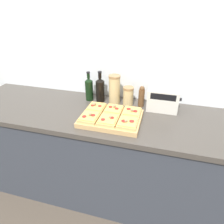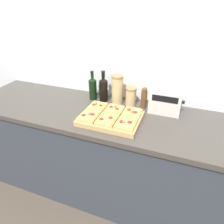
{
  "view_description": "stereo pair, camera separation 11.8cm",
  "coord_description": "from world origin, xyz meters",
  "px_view_note": "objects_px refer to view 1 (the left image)",
  "views": [
    {
      "loc": [
        0.31,
        -1.0,
        1.67
      ],
      "look_at": [
        -0.03,
        0.25,
        0.94
      ],
      "focal_mm": 32.0,
      "sensor_mm": 36.0,
      "label": 1
    },
    {
      "loc": [
        0.42,
        -0.96,
        1.67
      ],
      "look_at": [
        -0.03,
        0.25,
        0.94
      ],
      "focal_mm": 32.0,
      "sensor_mm": 36.0,
      "label": 2
    }
  ],
  "objects_px": {
    "olive_oil_bottle": "(89,89)",
    "toaster_oven": "(163,99)",
    "wine_bottle": "(100,89)",
    "pepper_mill": "(141,96)",
    "grain_jar_short": "(128,96)",
    "cutting_board": "(111,118)",
    "grain_jar_tall": "(114,89)"
  },
  "relations": [
    {
      "from": "grain_jar_tall",
      "to": "toaster_oven",
      "type": "height_order",
      "value": "grain_jar_tall"
    },
    {
      "from": "cutting_board",
      "to": "olive_oil_bottle",
      "type": "xyz_separation_m",
      "value": [
        -0.28,
        0.29,
        0.09
      ]
    },
    {
      "from": "cutting_board",
      "to": "toaster_oven",
      "type": "distance_m",
      "value": 0.46
    },
    {
      "from": "wine_bottle",
      "to": "olive_oil_bottle",
      "type": "bearing_deg",
      "value": -180.0
    },
    {
      "from": "grain_jar_short",
      "to": "grain_jar_tall",
      "type": "bearing_deg",
      "value": 180.0
    },
    {
      "from": "pepper_mill",
      "to": "toaster_oven",
      "type": "bearing_deg",
      "value": -0.28
    },
    {
      "from": "cutting_board",
      "to": "grain_jar_short",
      "type": "height_order",
      "value": "grain_jar_short"
    },
    {
      "from": "cutting_board",
      "to": "wine_bottle",
      "type": "height_order",
      "value": "wine_bottle"
    },
    {
      "from": "cutting_board",
      "to": "olive_oil_bottle",
      "type": "relative_size",
      "value": 1.71
    },
    {
      "from": "grain_jar_short",
      "to": "toaster_oven",
      "type": "xyz_separation_m",
      "value": [
        0.28,
        -0.0,
        0.01
      ]
    },
    {
      "from": "wine_bottle",
      "to": "grain_jar_short",
      "type": "relative_size",
      "value": 1.72
    },
    {
      "from": "pepper_mill",
      "to": "olive_oil_bottle",
      "type": "bearing_deg",
      "value": 180.0
    },
    {
      "from": "olive_oil_bottle",
      "to": "wine_bottle",
      "type": "bearing_deg",
      "value": 0.0
    },
    {
      "from": "olive_oil_bottle",
      "to": "toaster_oven",
      "type": "distance_m",
      "value": 0.63
    },
    {
      "from": "cutting_board",
      "to": "grain_jar_tall",
      "type": "bearing_deg",
      "value": 99.71
    },
    {
      "from": "grain_jar_short",
      "to": "olive_oil_bottle",
      "type": "bearing_deg",
      "value": 180.0
    },
    {
      "from": "cutting_board",
      "to": "grain_jar_tall",
      "type": "xyz_separation_m",
      "value": [
        -0.05,
        0.29,
        0.11
      ]
    },
    {
      "from": "grain_jar_short",
      "to": "toaster_oven",
      "type": "height_order",
      "value": "toaster_oven"
    },
    {
      "from": "grain_jar_tall",
      "to": "grain_jar_short",
      "type": "bearing_deg",
      "value": -0.0
    },
    {
      "from": "cutting_board",
      "to": "toaster_oven",
      "type": "height_order",
      "value": "toaster_oven"
    },
    {
      "from": "grain_jar_short",
      "to": "pepper_mill",
      "type": "bearing_deg",
      "value": 0.0
    },
    {
      "from": "olive_oil_bottle",
      "to": "toaster_oven",
      "type": "relative_size",
      "value": 0.98
    },
    {
      "from": "grain_jar_tall",
      "to": "pepper_mill",
      "type": "bearing_deg",
      "value": -0.0
    },
    {
      "from": "olive_oil_bottle",
      "to": "grain_jar_tall",
      "type": "bearing_deg",
      "value": 0.0
    },
    {
      "from": "wine_bottle",
      "to": "grain_jar_short",
      "type": "xyz_separation_m",
      "value": [
        0.25,
        -0.0,
        -0.03
      ]
    },
    {
      "from": "wine_bottle",
      "to": "pepper_mill",
      "type": "bearing_deg",
      "value": -0.0
    },
    {
      "from": "grain_jar_tall",
      "to": "pepper_mill",
      "type": "xyz_separation_m",
      "value": [
        0.23,
        -0.0,
        -0.04
      ]
    },
    {
      "from": "grain_jar_tall",
      "to": "grain_jar_short",
      "type": "relative_size",
      "value": 1.57
    },
    {
      "from": "wine_bottle",
      "to": "toaster_oven",
      "type": "bearing_deg",
      "value": -0.09
    },
    {
      "from": "pepper_mill",
      "to": "toaster_oven",
      "type": "relative_size",
      "value": 0.68
    },
    {
      "from": "grain_jar_tall",
      "to": "grain_jar_short",
      "type": "xyz_separation_m",
      "value": [
        0.12,
        -0.0,
        -0.05
      ]
    },
    {
      "from": "olive_oil_bottle",
      "to": "pepper_mill",
      "type": "relative_size",
      "value": 1.44
    }
  ]
}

